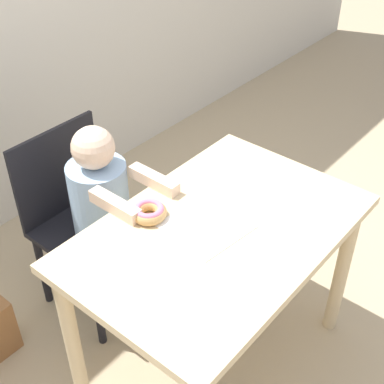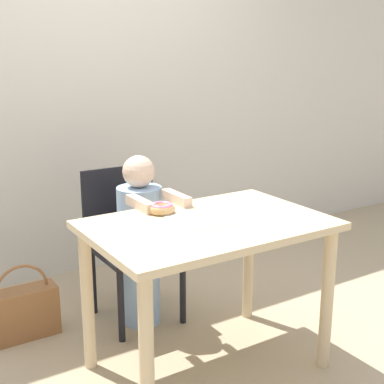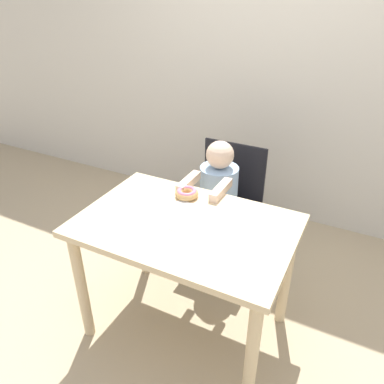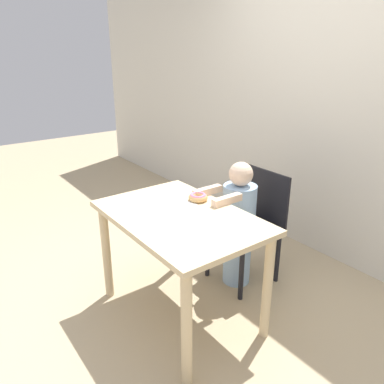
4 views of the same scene
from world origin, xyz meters
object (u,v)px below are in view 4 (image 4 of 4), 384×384
chair (250,224)px  child_figure (238,224)px  handbag (206,229)px  donut (198,197)px

chair → child_figure: 0.14m
chair → child_figure: bearing=-90.0°
chair → handbag: (-0.62, 0.06, -0.31)m
handbag → child_figure: bearing=-17.5°
chair → donut: size_ratio=6.59×
child_figure → donut: (-0.05, -0.34, 0.29)m
chair → handbag: size_ratio=2.06×
chair → donut: (-0.05, -0.47, 0.32)m
chair → child_figure: child_figure is taller
child_figure → handbag: size_ratio=2.32×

